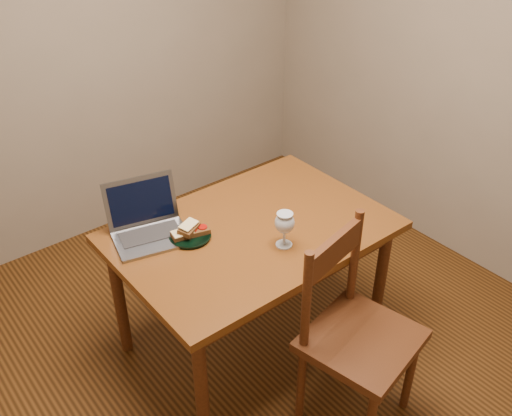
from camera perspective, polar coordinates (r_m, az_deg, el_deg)
floor at (r=3.16m, az=-0.28°, el=-14.27°), size 3.20×3.20×0.02m
back_wall at (r=3.69m, az=-16.78°, el=15.76°), size 3.20×0.02×2.60m
right_wall at (r=3.54m, az=21.18°, el=14.23°), size 0.02×3.20×2.60m
table at (r=2.79m, az=-0.40°, el=-3.48°), size 1.30×0.90×0.74m
chair at (r=2.56m, az=10.13°, el=-11.65°), size 0.55×0.53×0.50m
plate at (r=2.69m, az=-6.61°, el=-2.83°), size 0.20×0.20×0.02m
sandwich_cheese at (r=2.67m, az=-7.35°, el=-2.58°), size 0.11×0.08×0.03m
sandwich_tomato at (r=2.69m, az=-5.86°, el=-2.19°), size 0.12×0.09×0.03m
sandwich_top at (r=2.67m, az=-6.73°, el=-1.95°), size 0.13×0.11×0.03m
milk_glass at (r=2.58m, az=2.86°, el=-2.15°), size 0.09×0.09×0.18m
laptop at (r=2.73m, az=-10.86°, el=-1.25°), size 0.41×0.38×0.25m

